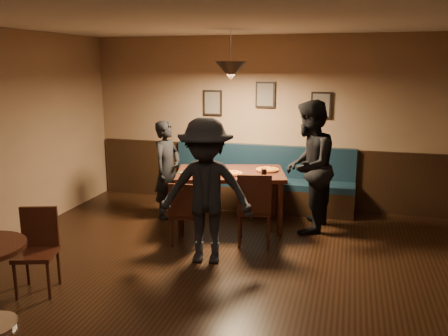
# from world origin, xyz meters

# --- Properties ---
(floor) EXTENTS (7.00, 7.00, 0.00)m
(floor) POSITION_xyz_m (0.00, 0.00, 0.00)
(floor) COLOR black
(floor) RESTS_ON ground
(ceiling) EXTENTS (7.00, 7.00, 0.00)m
(ceiling) POSITION_xyz_m (0.00, 0.00, 2.80)
(ceiling) COLOR silver
(ceiling) RESTS_ON ground
(wall_back) EXTENTS (6.00, 0.00, 6.00)m
(wall_back) POSITION_xyz_m (0.00, 3.50, 1.40)
(wall_back) COLOR #8C704F
(wall_back) RESTS_ON ground
(wainscot) EXTENTS (5.88, 0.06, 1.00)m
(wainscot) POSITION_xyz_m (0.00, 3.47, 0.50)
(wainscot) COLOR black
(wainscot) RESTS_ON ground
(booth_bench) EXTENTS (3.00, 0.60, 1.00)m
(booth_bench) POSITION_xyz_m (0.00, 3.20, 0.50)
(booth_bench) COLOR #0F232D
(booth_bench) RESTS_ON ground
(picture_left) EXTENTS (0.32, 0.04, 0.42)m
(picture_left) POSITION_xyz_m (-0.90, 3.47, 1.70)
(picture_left) COLOR black
(picture_left) RESTS_ON wall_back
(picture_center) EXTENTS (0.32, 0.04, 0.42)m
(picture_center) POSITION_xyz_m (0.00, 3.47, 1.85)
(picture_center) COLOR black
(picture_center) RESTS_ON wall_back
(picture_right) EXTENTS (0.32, 0.04, 0.42)m
(picture_right) POSITION_xyz_m (0.90, 3.47, 1.70)
(picture_right) COLOR black
(picture_right) RESTS_ON wall_back
(pendant_lamp) EXTENTS (0.44, 0.44, 0.25)m
(pendant_lamp) POSITION_xyz_m (-0.26, 2.25, 2.25)
(pendant_lamp) COLOR black
(pendant_lamp) RESTS_ON ceiling
(dining_table) EXTENTS (1.73, 1.35, 0.82)m
(dining_table) POSITION_xyz_m (-0.26, 2.25, 0.41)
(dining_table) COLOR black
(dining_table) RESTS_ON floor
(chair_near_left) EXTENTS (0.41, 0.41, 0.86)m
(chair_near_left) POSITION_xyz_m (-0.64, 1.43, 0.43)
(chair_near_left) COLOR #321C0E
(chair_near_left) RESTS_ON floor
(chair_near_right) EXTENTS (0.51, 0.51, 0.98)m
(chair_near_right) POSITION_xyz_m (0.22, 1.67, 0.49)
(chair_near_right) COLOR black
(chair_near_right) RESTS_ON floor
(diner_left) EXTENTS (0.47, 0.62, 1.50)m
(diner_left) POSITION_xyz_m (-1.31, 2.40, 0.75)
(diner_left) COLOR black
(diner_left) RESTS_ON floor
(diner_right) EXTENTS (0.82, 0.99, 1.86)m
(diner_right) POSITION_xyz_m (0.84, 2.36, 0.93)
(diner_right) COLOR black
(diner_right) RESTS_ON floor
(diner_front) EXTENTS (1.21, 0.80, 1.74)m
(diner_front) POSITION_xyz_m (-0.23, 0.96, 0.87)
(diner_front) COLOR black
(diner_front) RESTS_ON floor
(pizza_a) EXTENTS (0.35, 0.35, 0.04)m
(pizza_a) POSITION_xyz_m (-0.64, 2.34, 0.84)
(pizza_a) COLOR gold
(pizza_a) RESTS_ON dining_table
(pizza_b) EXTENTS (0.40, 0.40, 0.04)m
(pizza_b) POSITION_xyz_m (-0.21, 2.08, 0.84)
(pizza_b) COLOR orange
(pizza_b) RESTS_ON dining_table
(pizza_c) EXTENTS (0.38, 0.38, 0.04)m
(pizza_c) POSITION_xyz_m (0.24, 2.44, 0.84)
(pizza_c) COLOR gold
(pizza_c) RESTS_ON dining_table
(soda_glass) EXTENTS (0.08, 0.08, 0.15)m
(soda_glass) POSITION_xyz_m (0.29, 1.90, 0.89)
(soda_glass) COLOR black
(soda_glass) RESTS_ON dining_table
(tabasco_bottle) EXTENTS (0.03, 0.03, 0.11)m
(tabasco_bottle) POSITION_xyz_m (0.21, 2.21, 0.87)
(tabasco_bottle) COLOR #8E1504
(tabasco_bottle) RESTS_ON dining_table
(napkin_a) EXTENTS (0.15, 0.15, 0.01)m
(napkin_a) POSITION_xyz_m (-0.89, 2.53, 0.82)
(napkin_a) COLOR #1F7431
(napkin_a) RESTS_ON dining_table
(napkin_b) EXTENTS (0.22, 0.22, 0.01)m
(napkin_b) POSITION_xyz_m (-0.85, 2.01, 0.82)
(napkin_b) COLOR #1C6C36
(napkin_b) RESTS_ON dining_table
(cutlery_set) EXTENTS (0.20, 0.03, 0.00)m
(cutlery_set) POSITION_xyz_m (-0.33, 1.92, 0.82)
(cutlery_set) COLOR #BBBBC0
(cutlery_set) RESTS_ON dining_table
(cafe_chair_far) EXTENTS (0.49, 0.49, 0.88)m
(cafe_chair_far) POSITION_xyz_m (-1.69, -0.25, 0.44)
(cafe_chair_far) COLOR #32150E
(cafe_chair_far) RESTS_ON floor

